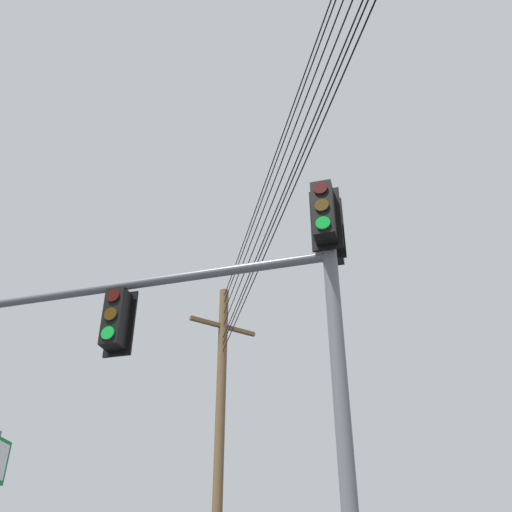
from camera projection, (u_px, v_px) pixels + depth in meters
signal_mast_assembly at (262, 326)px, 7.94m from camera, size 2.88×5.91×7.05m
utility_pole_wooden at (219, 457)px, 16.33m from camera, size 2.22×0.88×10.79m
overhead_wire_span at (336, 40)px, 9.14m from camera, size 14.19×17.03×2.45m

